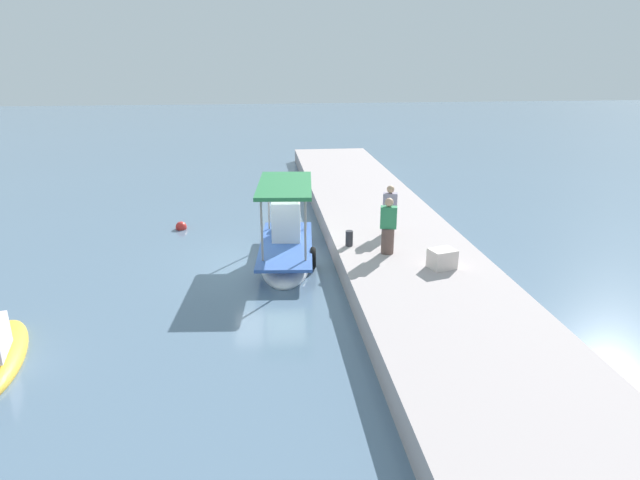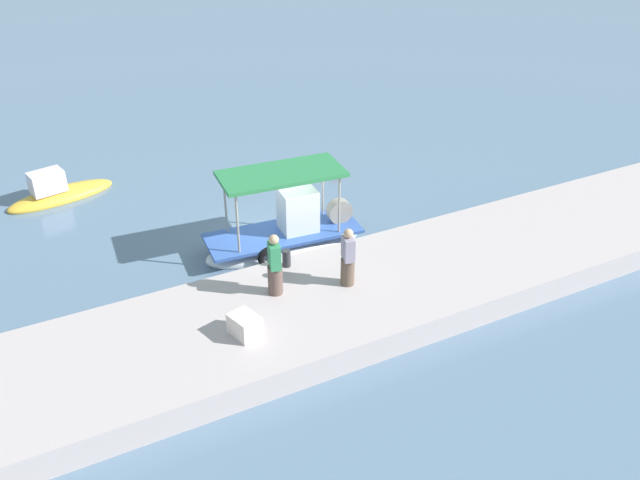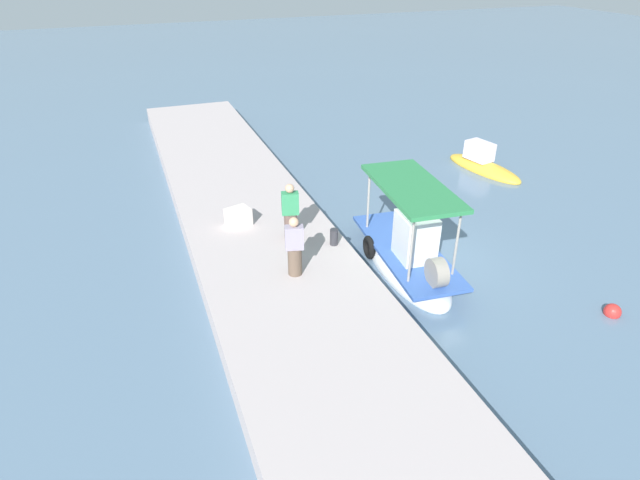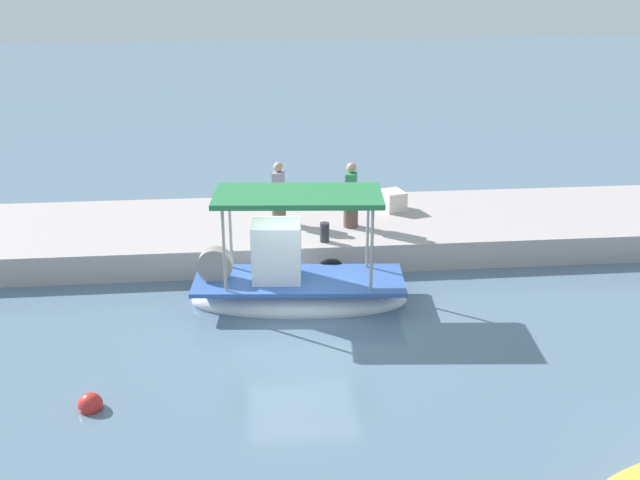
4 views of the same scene
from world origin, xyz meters
name	(u,v)px [view 2 (image 2 of 4)]	position (x,y,z in m)	size (l,w,h in m)	color
ground_plane	(277,241)	(0.00, 0.00, 0.00)	(120.00, 120.00, 0.00)	slate
dock_quay	(343,301)	(0.00, -4.37, 0.37)	(36.00, 4.47, 0.74)	#B4A6A5
main_fishing_boat	(286,235)	(0.08, -0.59, 0.49)	(5.15, 2.17, 3.02)	white
fisherman_near_bollard	(275,267)	(-1.65, -3.65, 1.55)	(0.47, 0.55, 1.77)	brown
fisherman_by_crate	(348,259)	(0.26, -4.15, 1.52)	(0.46, 0.53, 1.70)	brown
mooring_bollard	(287,258)	(-0.83, -2.58, 1.00)	(0.24, 0.24, 0.50)	#2D2D33
cargo_crate	(245,325)	(-3.04, -4.94, 1.02)	(0.72, 0.57, 0.56)	beige
marker_buoy	(336,175)	(3.99, 3.39, 0.09)	(0.44, 0.44, 0.44)	red
moored_boat_near	(59,194)	(-5.74, 6.36, 0.19)	(4.02, 1.98, 1.39)	gold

